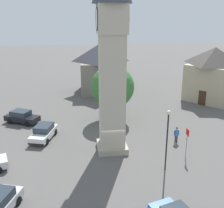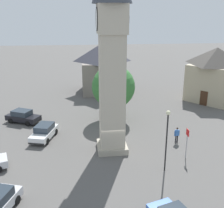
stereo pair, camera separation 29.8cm
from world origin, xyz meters
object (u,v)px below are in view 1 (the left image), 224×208
Objects in this scene: tree at (113,87)px; building_terrace_right at (213,74)px; car_blue_kerb at (22,117)px; car_red_corner at (44,132)px; clock_tower at (112,30)px; pedestrian at (177,133)px; lamp_post at (167,131)px; building_shop_left at (101,67)px; road_sign at (187,138)px.

tree is 16.89m from building_terrace_right.
car_red_corner is at bearing 31.71° from car_blue_kerb.
pedestrian is (-0.70, 6.70, -10.23)m from clock_tower.
lamp_post is at bearing 43.13° from clock_tower.
lamp_post is at bearing 54.76° from car_red_corner.
pedestrian is at bearing 37.18° from tree.
building_terrace_right is 1.74× the size of lamp_post.
road_sign is (23.96, 5.54, -2.25)m from building_shop_left.
clock_tower reaches higher than road_sign.
car_blue_kerb is 18.27m from pedestrian.
building_shop_left is (-20.88, -5.75, 3.14)m from pedestrian.
car_blue_kerb and car_red_corner have the same top height.
pedestrian is at bearing 15.39° from building_shop_left.
tree is at bearing 172.00° from clock_tower.
car_red_corner is 9.81m from tree.
building_terrace_right is at bearing 64.60° from building_shop_left.
road_sign is (5.74, 13.27, 1.14)m from car_red_corner.
road_sign is at bearing 56.70° from car_blue_kerb.
tree is at bearing 120.63° from car_red_corner.
lamp_post is at bearing 6.63° from building_shop_left.
building_terrace_right is at bearing 110.61° from tree.
clock_tower is 11.62m from road_sign.
car_red_corner is at bearing -113.39° from road_sign.
pedestrian is 17.06m from building_terrace_right.
pedestrian is at bearing 95.95° from clock_tower.
tree is at bearing 88.27° from car_blue_kerb.
building_shop_left is (-13.21, 10.82, 3.39)m from car_blue_kerb.
car_blue_kerb is 19.61m from road_sign.
car_red_corner is at bearing -116.38° from clock_tower.
building_terrace_right reaches higher than pedestrian.
car_blue_kerb is 18.90m from lamp_post.
car_blue_kerb is 0.54× the size of building_shop_left.
lamp_post is at bearing -29.19° from pedestrian.
building_terrace_right reaches higher than car_blue_kerb.
building_shop_left is (-18.22, 7.73, 3.39)m from car_red_corner.
clock_tower is 6.87× the size of road_sign.
lamp_post is (25.80, 3.00, -0.62)m from building_shop_left.
clock_tower is 12.25m from pedestrian.
building_shop_left is at bearing -164.61° from pedestrian.
tree is 13.54m from building_shop_left.
lamp_post is at bearing 47.67° from car_blue_kerb.
building_terrace_right is (-13.29, 10.24, 3.10)m from pedestrian.
clock_tower is 2.82× the size of tree.
clock_tower is at bearing 49.70° from car_blue_kerb.
clock_tower is at bearing -2.52° from building_shop_left.
car_blue_kerb is at bearing -130.30° from clock_tower.
car_red_corner is 2.62× the size of pedestrian.
car_red_corner is 0.84× the size of lamp_post.
building_terrace_right is at bearing 129.55° from clock_tower.
car_red_corner is 20.08m from building_shop_left.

